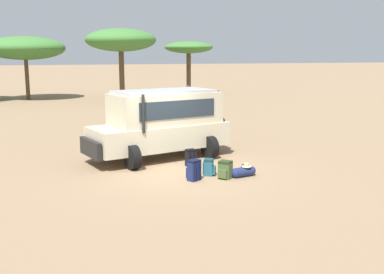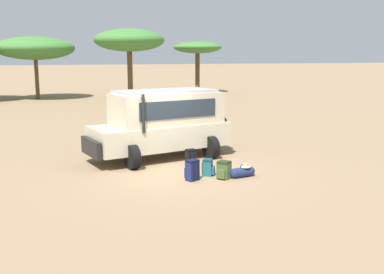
{
  "view_description": "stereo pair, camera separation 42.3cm",
  "coord_description": "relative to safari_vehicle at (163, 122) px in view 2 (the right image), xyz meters",
  "views": [
    {
      "loc": [
        -4.39,
        -13.03,
        3.67
      ],
      "look_at": [
        0.71,
        0.56,
        1.0
      ],
      "focal_mm": 42.0,
      "sensor_mm": 36.0,
      "label": 1
    },
    {
      "loc": [
        -3.99,
        -13.17,
        3.67
      ],
      "look_at": [
        0.71,
        0.56,
        1.0
      ],
      "focal_mm": 42.0,
      "sensor_mm": 36.0,
      "label": 2
    }
  ],
  "objects": [
    {
      "name": "ground_plane",
      "position": [
        -0.17,
        -2.16,
        -1.29
      ],
      "size": [
        320.0,
        320.0,
        0.0
      ],
      "primitive_type": "plane",
      "color": "#8C7051"
    },
    {
      "name": "safari_vehicle",
      "position": [
        0.0,
        0.0,
        0.0
      ],
      "size": [
        5.48,
        3.37,
        2.44
      ],
      "color": "beige",
      "rests_on": "ground_plane"
    },
    {
      "name": "backpack_beside_front_wheel",
      "position": [
        0.01,
        -3.17,
        -0.99
      ],
      "size": [
        0.44,
        0.44,
        0.62
      ],
      "color": "navy",
      "rests_on": "ground_plane"
    },
    {
      "name": "backpack_cluster_center",
      "position": [
        0.96,
        -3.31,
        -1.03
      ],
      "size": [
        0.49,
        0.48,
        0.54
      ],
      "color": "#42562D",
      "rests_on": "ground_plane"
    },
    {
      "name": "backpack_near_rear_wheel",
      "position": [
        0.53,
        -1.5,
        -1.02
      ],
      "size": [
        0.33,
        0.37,
        0.57
      ],
      "color": "black",
      "rests_on": "ground_plane"
    },
    {
      "name": "backpack_outermost",
      "position": [
        0.66,
        -2.79,
        -1.05
      ],
      "size": [
        0.46,
        0.44,
        0.51
      ],
      "color": "#235B6B",
      "rests_on": "ground_plane"
    },
    {
      "name": "duffel_bag_low_black_case",
      "position": [
        1.57,
        -3.32,
        -1.14
      ],
      "size": [
        0.86,
        0.39,
        0.4
      ],
      "color": "navy",
      "rests_on": "ground_plane"
    },
    {
      "name": "acacia_tree_left_mid",
      "position": [
        -4.2,
        24.48,
        2.89
      ],
      "size": [
        6.42,
        6.12,
        5.15
      ],
      "color": "brown",
      "rests_on": "ground_plane"
    },
    {
      "name": "acacia_tree_centre_back",
      "position": [
        3.1,
        21.59,
        3.51
      ],
      "size": [
        5.71,
        5.68,
        5.76
      ],
      "color": "brown",
      "rests_on": "ground_plane"
    },
    {
      "name": "acacia_tree_right_mid",
      "position": [
        10.48,
        25.77,
        3.0
      ],
      "size": [
        4.59,
        4.74,
        4.93
      ],
      "color": "brown",
      "rests_on": "ground_plane"
    }
  ]
}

